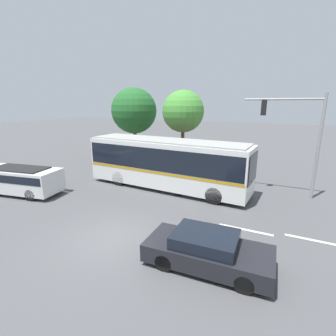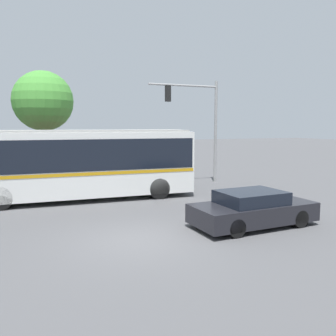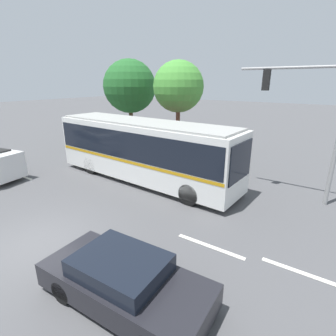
{
  "view_description": "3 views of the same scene",
  "coord_description": "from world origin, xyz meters",
  "px_view_note": "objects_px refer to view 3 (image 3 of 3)",
  "views": [
    {
      "loc": [
        6.3,
        -7.6,
        5.59
      ],
      "look_at": [
        -0.56,
        6.43,
        1.52
      ],
      "focal_mm": 26.68,
      "sensor_mm": 36.0,
      "label": 1
    },
    {
      "loc": [
        -3.2,
        -10.1,
        3.5
      ],
      "look_at": [
        2.63,
        3.96,
        1.67
      ],
      "focal_mm": 37.88,
      "sensor_mm": 36.0,
      "label": 2
    },
    {
      "loc": [
        7.95,
        -3.77,
        5.24
      ],
      "look_at": [
        1.71,
        5.44,
        1.54
      ],
      "focal_mm": 27.81,
      "sensor_mm": 36.0,
      "label": 3
    }
  ],
  "objects_px": {
    "sedan_foreground": "(124,281)",
    "traffic_light_pole": "(315,112)",
    "street_tree_centre": "(178,87)",
    "street_tree_left": "(130,87)",
    "city_bus": "(143,147)"
  },
  "relations": [
    {
      "from": "city_bus",
      "to": "traffic_light_pole",
      "type": "height_order",
      "value": "traffic_light_pole"
    },
    {
      "from": "street_tree_left",
      "to": "street_tree_centre",
      "type": "xyz_separation_m",
      "value": [
        6.04,
        -1.77,
        0.06
      ]
    },
    {
      "from": "city_bus",
      "to": "street_tree_centre",
      "type": "relative_size",
      "value": 1.68
    },
    {
      "from": "sedan_foreground",
      "to": "street_tree_left",
      "type": "height_order",
      "value": "street_tree_left"
    },
    {
      "from": "city_bus",
      "to": "traffic_light_pole",
      "type": "xyz_separation_m",
      "value": [
        7.69,
        2.11,
        2.16
      ]
    },
    {
      "from": "sedan_foreground",
      "to": "traffic_light_pole",
      "type": "height_order",
      "value": "traffic_light_pole"
    },
    {
      "from": "traffic_light_pole",
      "to": "city_bus",
      "type": "bearing_deg",
      "value": 15.36
    },
    {
      "from": "traffic_light_pole",
      "to": "street_tree_centre",
      "type": "relative_size",
      "value": 0.92
    },
    {
      "from": "sedan_foreground",
      "to": "street_tree_left",
      "type": "distance_m",
      "value": 18.92
    },
    {
      "from": "sedan_foreground",
      "to": "street_tree_centre",
      "type": "height_order",
      "value": "street_tree_centre"
    },
    {
      "from": "traffic_light_pole",
      "to": "street_tree_left",
      "type": "xyz_separation_m",
      "value": [
        -14.79,
        4.89,
        0.81
      ]
    },
    {
      "from": "traffic_light_pole",
      "to": "street_tree_centre",
      "type": "distance_m",
      "value": 9.32
    },
    {
      "from": "sedan_foreground",
      "to": "traffic_light_pole",
      "type": "xyz_separation_m",
      "value": [
        2.69,
        9.03,
        3.43
      ]
    },
    {
      "from": "city_bus",
      "to": "street_tree_centre",
      "type": "bearing_deg",
      "value": 104.5
    },
    {
      "from": "sedan_foreground",
      "to": "traffic_light_pole",
      "type": "bearing_deg",
      "value": 70.86
    }
  ]
}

